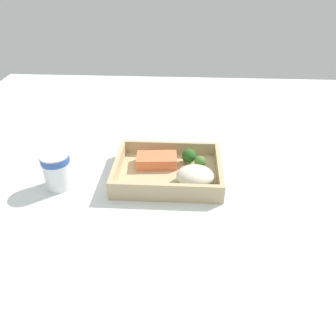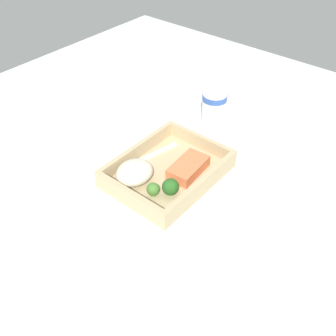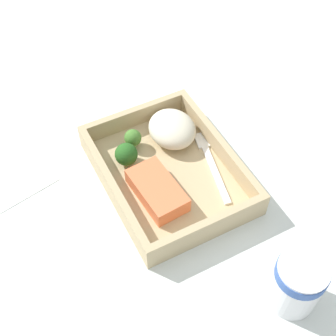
{
  "view_description": "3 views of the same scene",
  "coord_description": "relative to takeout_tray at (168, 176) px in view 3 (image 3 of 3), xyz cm",
  "views": [
    {
      "loc": [
        3.89,
        -70.35,
        50.36
      ],
      "look_at": [
        0.0,
        0.0,
        2.7
      ],
      "focal_mm": 35.0,
      "sensor_mm": 36.0,
      "label": 1
    },
    {
      "loc": [
        55.3,
        45.67,
        63.58
      ],
      "look_at": [
        0.0,
        0.0,
        2.7
      ],
      "focal_mm": 42.0,
      "sensor_mm": 36.0,
      "label": 2
    },
    {
      "loc": [
        -43.14,
        22.39,
        63.37
      ],
      "look_at": [
        0.0,
        0.0,
        2.7
      ],
      "focal_mm": 50.0,
      "sensor_mm": 36.0,
      "label": 3
    }
  ],
  "objects": [
    {
      "name": "fork",
      "position": [
        -1.27,
        -7.63,
        0.82
      ],
      "size": [
        15.78,
        5.08,
        0.44
      ],
      "color": "white",
      "rests_on": "takeout_tray"
    },
    {
      "name": "broccoli_floret_1",
      "position": [
        5.37,
        5.15,
        2.76
      ],
      "size": [
        3.91,
        3.91,
        4.18
      ],
      "color": "#88AF67",
      "rests_on": "takeout_tray"
    },
    {
      "name": "receipt_slip",
      "position": [
        10.28,
        24.81,
        -0.48
      ],
      "size": [
        10.35,
        16.46,
        0.24
      ],
      "primitive_type": "cube",
      "rotation": [
        0.0,
        0.0,
        0.2
      ],
      "color": "white",
      "rests_on": "ground_plane"
    },
    {
      "name": "tray_rim",
      "position": [
        0.0,
        0.0,
        2.44
      ],
      "size": [
        27.59,
        21.1,
        3.68
      ],
      "color": "tan",
      "rests_on": "takeout_tray"
    },
    {
      "name": "paper_cup",
      "position": [
        -27.07,
        -5.47,
        4.56
      ],
      "size": [
        6.99,
        6.99,
        9.23
      ],
      "color": "white",
      "rests_on": "ground_plane"
    },
    {
      "name": "salmon_fillet",
      "position": [
        -3.23,
        3.65,
        2.04
      ],
      "size": [
        11.19,
        6.77,
        2.89
      ],
      "primitive_type": "cube",
      "rotation": [
        0.0,
        0.0,
        0.08
      ],
      "color": "#EB7346",
      "rests_on": "takeout_tray"
    },
    {
      "name": "mashed_potatoes",
      "position": [
        6.92,
        -4.41,
        2.92
      ],
      "size": [
        9.34,
        8.1,
        4.63
      ],
      "primitive_type": "ellipsoid",
      "color": "beige",
      "rests_on": "takeout_tray"
    },
    {
      "name": "broccoli_floret_2",
      "position": [
        8.34,
        2.56,
        2.66
      ],
      "size": [
        3.01,
        3.01,
        3.65
      ],
      "color": "#749755",
      "rests_on": "takeout_tray"
    },
    {
      "name": "ground_plane",
      "position": [
        0.0,
        0.0,
        -1.6
      ],
      "size": [
        160.0,
        160.0,
        2.0
      ],
      "primitive_type": "cube",
      "color": "silver"
    },
    {
      "name": "takeout_tray",
      "position": [
        0.0,
        0.0,
        0.0
      ],
      "size": [
        27.59,
        21.1,
        1.2
      ],
      "primitive_type": "cube",
      "color": "tan",
      "rests_on": "ground_plane"
    }
  ]
}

